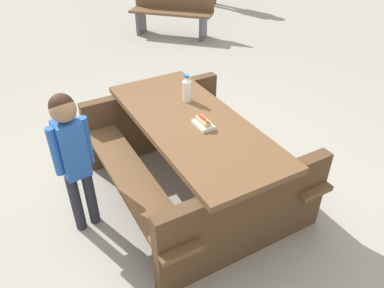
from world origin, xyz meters
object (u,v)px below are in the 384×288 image
Objects in this scene: child_in_coat at (72,149)px; picnic_table at (192,152)px; hotdog_tray at (203,123)px; park_bench_mid at (172,10)px; soda_bottle at (187,89)px.

picnic_table is at bearing 86.30° from child_in_coat.
hotdog_tray is 0.13× the size of park_bench_mid.
picnic_table is at bearing -162.21° from hotdog_tray.
park_bench_mid is (-3.96, 2.69, -0.30)m from child_in_coat.
child_in_coat is at bearing -100.22° from hotdog_tray.
park_bench_mid is (-4.02, 1.76, 0.00)m from picnic_table.
child_in_coat is (-0.06, -0.93, 0.31)m from picnic_table.
park_bench_mid is at bearing 145.80° from child_in_coat.
picnic_table is at bearing -23.64° from park_bench_mid.
park_bench_mid is at bearing 156.36° from picnic_table.
hotdog_tray is at bearing -22.62° from park_bench_mid.
soda_bottle is 1.09m from child_in_coat.
child_in_coat is at bearing -93.70° from picnic_table.
park_bench_mid is at bearing 156.13° from soda_bottle.
park_bench_mid is at bearing 157.38° from hotdog_tray.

